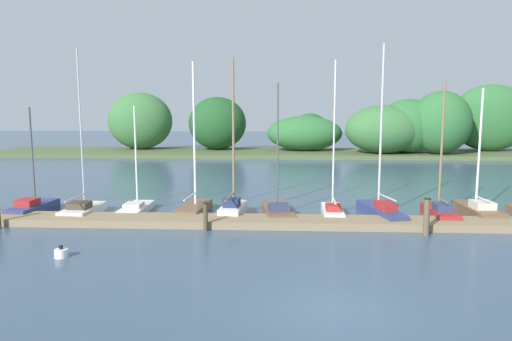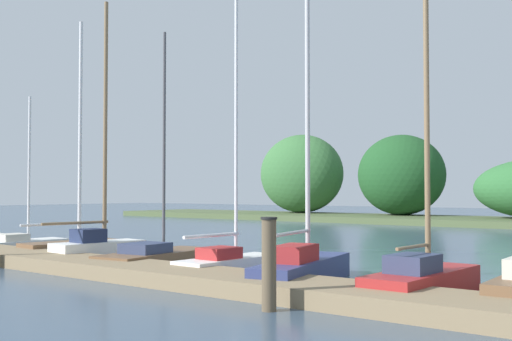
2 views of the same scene
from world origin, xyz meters
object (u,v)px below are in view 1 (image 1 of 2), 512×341
sailboat_2 (137,207)px  sailboat_7 (380,208)px  sailboat_3 (195,205)px  sailboat_1 (83,209)px  sailboat_8 (439,211)px  mooring_piling_2 (427,217)px  sailboat_4 (233,206)px  sailboat_9 (477,209)px  sailboat_0 (34,207)px  mooring_piling_1 (206,217)px  channel_buoy_0 (61,253)px  sailboat_6 (333,209)px  sailboat_5 (278,210)px

sailboat_2 → sailboat_7: bearing=-91.5°
sailboat_3 → sailboat_1: bearing=104.7°
sailboat_8 → mooring_piling_2: size_ratio=4.08×
sailboat_1 → sailboat_4: (7.49, 0.26, 0.19)m
sailboat_4 → sailboat_9: 12.10m
sailboat_8 → sailboat_0: bearing=90.9°
sailboat_1 → sailboat_7: (14.70, 0.30, 0.12)m
mooring_piling_1 → sailboat_7: bearing=19.2°
sailboat_2 → sailboat_4: bearing=-95.8°
sailboat_2 → sailboat_4: size_ratio=0.70×
sailboat_2 → channel_buoy_0: bearing=176.3°
sailboat_6 → sailboat_9: size_ratio=1.21×
mooring_piling_1 → sailboat_5: bearing=44.6°
sailboat_6 → sailboat_7: (2.29, -0.16, 0.10)m
mooring_piling_1 → channel_buoy_0: bearing=-140.3°
sailboat_8 → sailboat_5: bearing=89.0°
sailboat_1 → sailboat_5: 9.70m
sailboat_6 → mooring_piling_1: size_ratio=6.01×
sailboat_0 → sailboat_1: (2.74, -0.38, -0.00)m
sailboat_0 → mooring_piling_2: (18.77, -3.17, 0.46)m
sailboat_5 → sailboat_9: sailboat_5 is taller
sailboat_1 → sailboat_6: 12.42m
sailboat_8 → sailboat_2: bearing=88.9°
sailboat_1 → sailboat_7: bearing=-86.4°
sailboat_2 → sailboat_7: 12.28m
sailboat_5 → mooring_piling_1: (-3.15, -3.10, 0.34)m
sailboat_4 → sailboat_9: size_ratio=1.23×
sailboat_9 → mooring_piling_1: 13.48m
sailboat_3 → sailboat_7: sailboat_7 is taller
mooring_piling_2 → sailboat_1: bearing=170.1°
sailboat_1 → sailboat_2: sailboat_1 is taller
sailboat_7 → channel_buoy_0: (-12.90, -6.78, -0.31)m
sailboat_7 → mooring_piling_2: bearing=-169.8°
channel_buoy_0 → sailboat_7: bearing=27.7°
sailboat_2 → sailboat_5: 7.25m
sailboat_0 → sailboat_3: (8.20, 0.50, 0.06)m
sailboat_0 → sailboat_4: 10.23m
sailboat_4 → sailboat_8: (10.05, -0.01, -0.13)m
sailboat_1 → sailboat_5: bearing=-84.2°
sailboat_5 → sailboat_8: size_ratio=0.99×
sailboat_7 → sailboat_1: bearing=78.0°
sailboat_3 → sailboat_6: 6.96m
sailboat_2 → sailboat_1: bearing=111.1°
sailboat_3 → mooring_piling_1: bearing=-157.0°
sailboat_0 → sailboat_7: bearing=-84.7°
sailboat_1 → sailboat_0: bearing=84.6°
sailboat_7 → sailboat_9: (4.88, 0.55, -0.09)m
sailboat_7 → mooring_piling_2: size_ratio=5.18×
sailboat_3 → sailboat_8: bearing=-87.4°
sailboat_2 → mooring_piling_2: 14.09m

